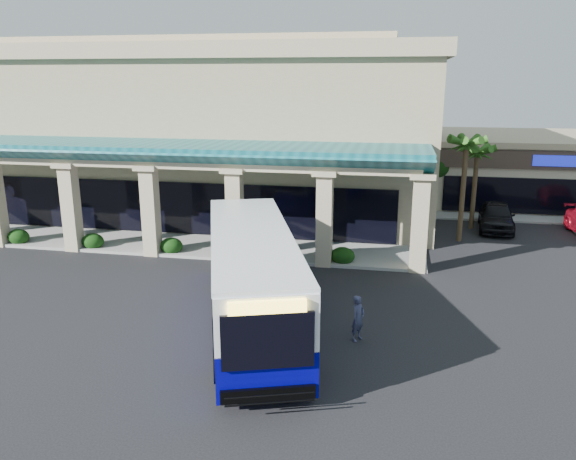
# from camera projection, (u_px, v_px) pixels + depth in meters

# --- Properties ---
(ground) EXTENTS (110.00, 110.00, 0.00)m
(ground) POSITION_uv_depth(u_px,v_px,m) (271.00, 303.00, 23.11)
(ground) COLOR black
(main_building) EXTENTS (30.80, 14.80, 11.35)m
(main_building) POSITION_uv_depth(u_px,v_px,m) (208.00, 128.00, 38.28)
(main_building) COLOR tan
(main_building) RESTS_ON ground
(arcade) EXTENTS (30.00, 6.20, 5.70)m
(arcade) POSITION_uv_depth(u_px,v_px,m) (154.00, 195.00, 30.29)
(arcade) COLOR #0F555F
(arcade) RESTS_ON ground
(strip_mall) EXTENTS (22.50, 12.50, 4.90)m
(strip_mall) POSITION_uv_depth(u_px,v_px,m) (576.00, 169.00, 41.90)
(strip_mall) COLOR beige
(strip_mall) RESTS_ON ground
(palm_0) EXTENTS (2.40, 2.40, 6.60)m
(palm_0) POSITION_uv_depth(u_px,v_px,m) (463.00, 184.00, 31.11)
(palm_0) COLOR #255216
(palm_0) RESTS_ON ground
(palm_1) EXTENTS (2.40, 2.40, 5.80)m
(palm_1) POSITION_uv_depth(u_px,v_px,m) (475.00, 182.00, 33.87)
(palm_1) COLOR #255216
(palm_1) RESTS_ON ground
(broadleaf_tree) EXTENTS (2.60, 2.60, 4.81)m
(broadleaf_tree) POSITION_uv_depth(u_px,v_px,m) (435.00, 176.00, 39.11)
(broadleaf_tree) COLOR black
(broadleaf_tree) RESTS_ON ground
(transit_bus) EXTENTS (6.84, 12.93, 3.53)m
(transit_bus) POSITION_uv_depth(u_px,v_px,m) (252.00, 278.00, 20.78)
(transit_bus) COLOR #05028C
(transit_bus) RESTS_ON ground
(pedestrian) EXTENTS (0.65, 0.72, 1.65)m
(pedestrian) POSITION_uv_depth(u_px,v_px,m) (358.00, 318.00, 19.60)
(pedestrian) COLOR #373A55
(pedestrian) RESTS_ON ground
(car_silver) EXTENTS (2.54, 5.18, 1.70)m
(car_silver) POSITION_uv_depth(u_px,v_px,m) (496.00, 216.00, 34.18)
(car_silver) COLOR black
(car_silver) RESTS_ON ground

